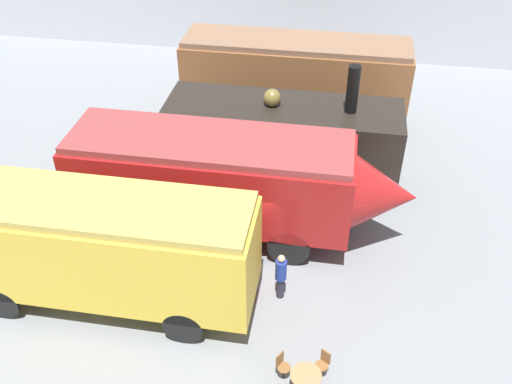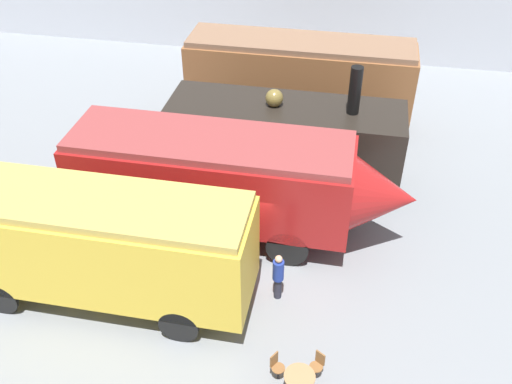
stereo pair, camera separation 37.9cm
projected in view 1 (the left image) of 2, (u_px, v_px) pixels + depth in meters
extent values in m
plane|color=gray|center=(239.00, 246.00, 19.28)|extent=(80.00, 80.00, 0.00)
cube|color=brown|center=(295.00, 75.00, 24.79)|extent=(9.72, 2.55, 2.72)
cube|color=brown|center=(296.00, 42.00, 23.89)|extent=(9.52, 2.35, 0.24)
cylinder|color=black|center=(358.00, 125.00, 24.39)|extent=(1.27, 0.12, 1.27)
cylinder|color=black|center=(359.00, 99.00, 26.30)|extent=(1.27, 0.12, 1.27)
cylinder|color=black|center=(225.00, 114.00, 25.15)|extent=(1.27, 0.12, 1.27)
cylinder|color=black|center=(235.00, 89.00, 27.06)|extent=(1.27, 0.12, 1.27)
cube|color=black|center=(283.00, 136.00, 21.30)|extent=(8.64, 2.68, 2.51)
cylinder|color=black|center=(353.00, 89.00, 19.71)|extent=(0.44, 0.44, 1.74)
sphere|color=brown|center=(272.00, 98.00, 20.42)|extent=(0.64, 0.64, 0.64)
cylinder|color=black|center=(348.00, 193.00, 20.81)|extent=(1.00, 0.12, 1.00)
cylinder|color=black|center=(350.00, 155.00, 22.82)|extent=(1.00, 0.12, 1.00)
cylinder|color=black|center=(209.00, 179.00, 21.49)|extent=(1.00, 0.12, 1.00)
cylinder|color=black|center=(223.00, 143.00, 23.50)|extent=(1.00, 0.12, 1.00)
cube|color=maroon|center=(212.00, 178.00, 18.73)|extent=(9.21, 2.87, 2.53)
cone|color=maroon|center=(384.00, 195.00, 18.00)|extent=(2.00, 2.41, 2.41)
cube|color=brown|center=(209.00, 142.00, 17.89)|extent=(9.03, 2.64, 0.24)
cylinder|color=black|center=(288.00, 248.00, 18.18)|extent=(1.38, 0.12, 1.38)
cylinder|color=black|center=(298.00, 196.00, 20.34)|extent=(1.38, 0.12, 1.38)
cylinder|color=black|center=(123.00, 230.00, 18.90)|extent=(1.38, 0.12, 1.38)
cylinder|color=black|center=(149.00, 181.00, 21.06)|extent=(1.38, 0.12, 1.38)
cube|color=gold|center=(97.00, 246.00, 16.15)|extent=(9.07, 2.58, 2.76)
cube|color=tan|center=(87.00, 205.00, 15.24)|extent=(8.89, 2.37, 0.24)
cylinder|color=black|center=(183.00, 328.00, 15.77)|extent=(1.16, 0.12, 1.16)
cylinder|color=black|center=(204.00, 266.00, 17.70)|extent=(1.16, 0.12, 1.16)
cylinder|color=black|center=(0.00, 304.00, 16.48)|extent=(1.16, 0.12, 1.16)
cylinder|color=black|center=(40.00, 247.00, 18.41)|extent=(1.16, 0.12, 1.16)
cylinder|color=black|center=(305.00, 384.00, 14.58)|extent=(0.08, 0.08, 0.73)
cylinder|color=#9E754C|center=(306.00, 375.00, 14.35)|extent=(0.81, 0.81, 0.03)
cylinder|color=black|center=(321.00, 371.00, 15.10)|extent=(0.06, 0.06, 0.42)
cylinder|color=brown|center=(322.00, 366.00, 14.96)|extent=(0.36, 0.36, 0.03)
cube|color=brown|center=(326.00, 357.00, 14.92)|extent=(0.27, 0.19, 0.42)
cylinder|color=black|center=(284.00, 373.00, 15.05)|extent=(0.06, 0.06, 0.42)
cylinder|color=brown|center=(284.00, 368.00, 14.91)|extent=(0.36, 0.36, 0.03)
cube|color=brown|center=(280.00, 359.00, 14.86)|extent=(0.19, 0.27, 0.42)
cylinder|color=#262633|center=(280.00, 287.00, 17.25)|extent=(0.24, 0.24, 0.78)
cylinder|color=navy|center=(281.00, 270.00, 16.81)|extent=(0.34, 0.34, 0.69)
sphere|color=tan|center=(281.00, 259.00, 16.53)|extent=(0.22, 0.22, 0.22)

